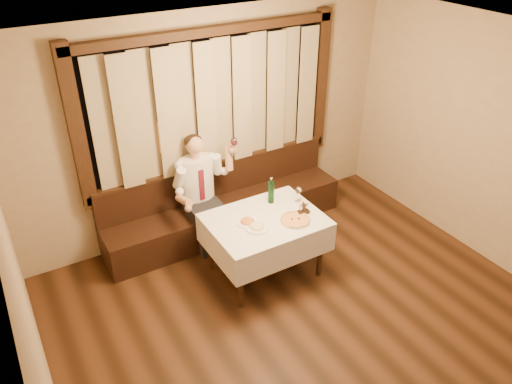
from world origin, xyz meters
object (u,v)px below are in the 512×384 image
pizza (295,220)px  pasta_red (247,220)px  pasta_cream (257,225)px  green_bottle (271,192)px  banquette (224,209)px  dining_table (265,226)px  cruet_caddy (304,210)px  seated_man (200,184)px

pizza → pasta_red: (-0.47, 0.24, 0.02)m
pasta_cream → green_bottle: (0.41, 0.37, 0.10)m
pasta_cream → banquette: bearing=81.6°
pasta_red → green_bottle: size_ratio=0.78×
banquette → pizza: bearing=-77.9°
green_bottle → pizza: bearing=-87.0°
pasta_red → pizza: bearing=-26.8°
banquette → dining_table: banquette is taller
cruet_caddy → pasta_red: bearing=172.8°
dining_table → pasta_red: 0.25m
green_bottle → seated_man: seated_man is taller
pasta_red → pasta_cream: size_ratio=0.95×
cruet_caddy → dining_table: bearing=170.2°
cruet_caddy → seated_man: bearing=133.4°
pasta_cream → seated_man: bearing=100.2°
pasta_red → seated_man: 0.91m
pizza → pasta_red: bearing=153.2°
green_bottle → cruet_caddy: green_bottle is taller
banquette → cruet_caddy: size_ratio=22.85×
banquette → dining_table: size_ratio=2.52×
pasta_cream → green_bottle: 0.56m
pasta_cream → seated_man: (-0.19, 1.04, 0.04)m
green_bottle → banquette: bearing=107.4°
pizza → pasta_cream: bearing=167.0°
dining_table → green_bottle: (0.24, 0.26, 0.24)m
pizza → seated_man: bearing=118.5°
pizza → seated_man: size_ratio=0.24×
green_bottle → cruet_caddy: bearing=-64.1°
pasta_cream → green_bottle: green_bottle is taller
dining_table → cruet_caddy: size_ratio=9.07×
pasta_red → seated_man: seated_man is taller
pasta_red → dining_table: bearing=-8.7°
cruet_caddy → pizza: bearing=-148.0°
pasta_cream → cruet_caddy: cruet_caddy is taller
green_bottle → pasta_red: bearing=-152.8°
banquette → pasta_cream: bearing=-98.4°
pasta_red → green_bottle: 0.51m
banquette → green_bottle: bearing=-72.6°
pasta_red → pasta_cream: pasta_cream is taller
dining_table → cruet_caddy: (0.43, -0.13, 0.15)m
dining_table → seated_man: (-0.35, 0.93, 0.19)m
pizza → dining_table: bearing=141.9°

